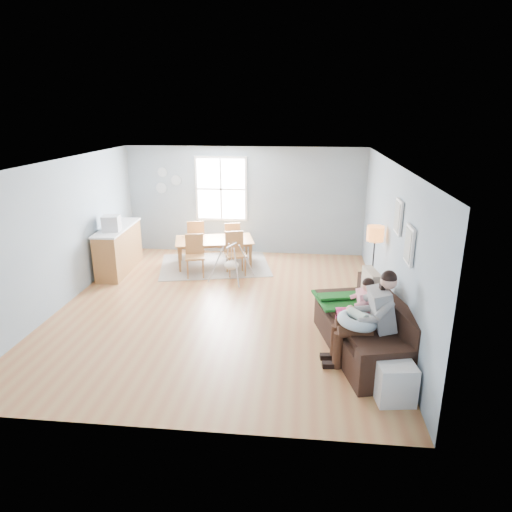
# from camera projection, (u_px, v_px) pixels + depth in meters

# --- Properties ---
(room) EXTENTS (8.40, 9.40, 3.90)m
(room) POSITION_uv_depth(u_px,v_px,m) (219.00, 178.00, 7.89)
(room) COLOR #A8643B
(window) EXTENTS (1.32, 0.08, 1.62)m
(window) POSITION_uv_depth(u_px,v_px,m) (221.00, 189.00, 11.47)
(window) COLOR white
(window) RESTS_ON room
(pictures) EXTENTS (0.05, 1.34, 0.74)m
(pictures) POSITION_uv_depth(u_px,v_px,m) (403.00, 230.00, 6.78)
(pictures) COLOR white
(pictures) RESTS_ON room
(wall_plates) EXTENTS (0.67, 0.02, 0.66)m
(wall_plates) POSITION_uv_depth(u_px,v_px,m) (167.00, 181.00, 11.56)
(wall_plates) COLOR #A6B8C7
(wall_plates) RESTS_ON room
(sofa) EXTENTS (1.46, 2.39, 0.90)m
(sofa) POSITION_uv_depth(u_px,v_px,m) (368.00, 333.00, 6.93)
(sofa) COLOR black
(sofa) RESTS_ON room
(green_throw) EXTENTS (1.20, 1.08, 0.04)m
(green_throw) POSITION_uv_depth(u_px,v_px,m) (348.00, 299.00, 7.54)
(green_throw) COLOR #145715
(green_throw) RESTS_ON sofa
(beige_pillow) EXTENTS (0.25, 0.57, 0.56)m
(beige_pillow) POSITION_uv_depth(u_px,v_px,m) (371.00, 287.00, 7.35)
(beige_pillow) COLOR tan
(beige_pillow) RESTS_ON sofa
(father) EXTENTS (1.04, 0.52, 1.45)m
(father) POSITION_uv_depth(u_px,v_px,m) (369.00, 315.00, 6.47)
(father) COLOR gray
(father) RESTS_ON sofa
(nursing_pillow) EXTENTS (0.75, 0.74, 0.24)m
(nursing_pillow) POSITION_uv_depth(u_px,v_px,m) (357.00, 321.00, 6.47)
(nursing_pillow) COLOR silver
(nursing_pillow) RESTS_ON father
(infant) EXTENTS (0.30, 0.38, 0.15)m
(infant) POSITION_uv_depth(u_px,v_px,m) (356.00, 314.00, 6.48)
(infant) COLOR silver
(infant) RESTS_ON nursing_pillow
(toddler) EXTENTS (0.60, 0.32, 0.91)m
(toddler) POSITION_uv_depth(u_px,v_px,m) (360.00, 301.00, 6.98)
(toddler) COLOR white
(toddler) RESTS_ON sofa
(floor_lamp) EXTENTS (0.31, 0.31, 1.53)m
(floor_lamp) POSITION_uv_depth(u_px,v_px,m) (375.00, 240.00, 8.37)
(floor_lamp) COLOR black
(floor_lamp) RESTS_ON room
(storage_cube) EXTENTS (0.52, 0.48, 0.52)m
(storage_cube) POSITION_uv_depth(u_px,v_px,m) (394.00, 382.00, 5.78)
(storage_cube) COLOR silver
(storage_cube) RESTS_ON room
(rug) EXTENTS (2.90, 2.44, 0.01)m
(rug) POSITION_uv_depth(u_px,v_px,m) (215.00, 265.00, 10.92)
(rug) COLOR gray
(rug) RESTS_ON room
(dining_table) EXTENTS (1.99, 1.41, 0.63)m
(dining_table) POSITION_uv_depth(u_px,v_px,m) (215.00, 253.00, 10.82)
(dining_table) COLOR brown
(dining_table) RESTS_ON rug
(chair_sw) EXTENTS (0.51, 0.51, 0.93)m
(chair_sw) POSITION_uv_depth(u_px,v_px,m) (195.00, 253.00, 10.11)
(chair_sw) COLOR #9B6335
(chair_sw) RESTS_ON rug
(chair_se) EXTENTS (0.55, 0.55, 0.96)m
(chair_se) POSITION_uv_depth(u_px,v_px,m) (235.00, 250.00, 10.22)
(chair_se) COLOR #9B6335
(chair_se) RESTS_ON rug
(chair_nw) EXTENTS (0.56, 0.56, 0.97)m
(chair_nw) POSITION_uv_depth(u_px,v_px,m) (195.00, 237.00, 11.29)
(chair_nw) COLOR #9B6335
(chair_nw) RESTS_ON rug
(chair_ne) EXTENTS (0.51, 0.51, 0.90)m
(chair_ne) POSITION_uv_depth(u_px,v_px,m) (232.00, 237.00, 11.41)
(chair_ne) COLOR #9B6335
(chair_ne) RESTS_ON rug
(counter) EXTENTS (0.64, 1.88, 1.04)m
(counter) POSITION_uv_depth(u_px,v_px,m) (119.00, 248.00, 10.42)
(counter) COLOR brown
(counter) RESTS_ON room
(monitor) EXTENTS (0.40, 0.39, 0.33)m
(monitor) POSITION_uv_depth(u_px,v_px,m) (111.00, 223.00, 9.88)
(monitor) COLOR #BABABF
(monitor) RESTS_ON counter
(baby_swing) EXTENTS (0.99, 1.00, 0.79)m
(baby_swing) POSITION_uv_depth(u_px,v_px,m) (232.00, 264.00, 9.88)
(baby_swing) COLOR #BABABF
(baby_swing) RESTS_ON room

